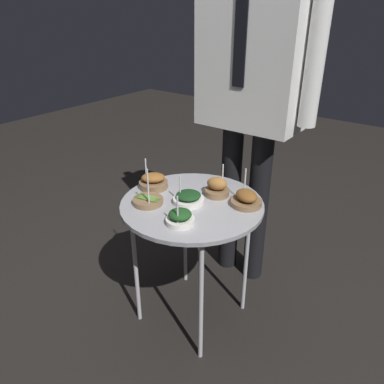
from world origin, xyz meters
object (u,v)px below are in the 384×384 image
at_px(serving_cart, 192,212).
at_px(bowl_roast_center, 246,199).
at_px(bowl_roast_mid_right, 217,188).
at_px(bowl_spinach_front_center, 188,198).
at_px(bowl_roast_back_left, 153,182).
at_px(bowl_spinach_back_right, 180,218).
at_px(bowl_asparagus_mid_left, 148,200).
at_px(waiter_figure, 253,75).

bearing_deg(serving_cart, bowl_roast_center, 31.18).
xyz_separation_m(serving_cart, bowl_roast_mid_right, (0.05, 0.12, 0.08)).
relative_size(serving_cart, bowl_spinach_front_center, 4.76).
xyz_separation_m(bowl_roast_back_left, bowl_spinach_back_right, (0.30, -0.18, -0.00)).
bearing_deg(bowl_asparagus_mid_left, serving_cart, 39.95).
height_order(bowl_spinach_front_center, waiter_figure, waiter_figure).
bearing_deg(bowl_asparagus_mid_left, waiter_figure, 75.51).
bearing_deg(bowl_spinach_back_right, waiter_figure, 95.71).
height_order(bowl_spinach_back_right, waiter_figure, waiter_figure).
bearing_deg(serving_cart, bowl_roast_back_left, 177.85).
height_order(bowl_roast_back_left, bowl_asparagus_mid_left, bowl_asparagus_mid_left).
bearing_deg(bowl_spinach_front_center, bowl_spinach_back_right, -63.39).
relative_size(bowl_roast_mid_right, bowl_spinach_back_right, 1.04).
bearing_deg(bowl_asparagus_mid_left, bowl_roast_center, 35.13).
height_order(bowl_roast_back_left, bowl_spinach_front_center, bowl_roast_back_left).
distance_m(bowl_spinach_front_center, bowl_roast_center, 0.25).
distance_m(serving_cart, bowl_asparagus_mid_left, 0.20).
distance_m(bowl_roast_mid_right, bowl_roast_center, 0.15).
bearing_deg(bowl_spinach_back_right, bowl_spinach_front_center, 116.61).
distance_m(bowl_asparagus_mid_left, bowl_spinach_back_right, 0.22).
distance_m(bowl_roast_mid_right, bowl_spinach_front_center, 0.15).
xyz_separation_m(serving_cart, bowl_spinach_front_center, (-0.01, -0.01, 0.07)).
bearing_deg(waiter_figure, bowl_spinach_back_right, -84.29).
xyz_separation_m(bowl_roast_mid_right, bowl_asparagus_mid_left, (-0.19, -0.24, -0.02)).
height_order(bowl_asparagus_mid_left, bowl_spinach_back_right, bowl_asparagus_mid_left).
xyz_separation_m(serving_cart, bowl_roast_back_left, (-0.23, 0.01, 0.08)).
xyz_separation_m(bowl_roast_back_left, waiter_figure, (0.24, 0.45, 0.44)).
distance_m(serving_cart, waiter_figure, 0.69).
height_order(serving_cart, bowl_roast_mid_right, bowl_roast_mid_right).
distance_m(bowl_spinach_front_center, waiter_figure, 0.65).
bearing_deg(bowl_roast_center, bowl_asparagus_mid_left, -144.87).
bearing_deg(bowl_roast_mid_right, serving_cart, -111.14).
bearing_deg(waiter_figure, bowl_roast_mid_right, -82.82).
bearing_deg(serving_cart, waiter_figure, 89.38).
bearing_deg(bowl_spinach_front_center, bowl_roast_mid_right, 67.14).
xyz_separation_m(bowl_asparagus_mid_left, bowl_spinach_back_right, (0.21, -0.04, 0.01)).
xyz_separation_m(serving_cart, waiter_figure, (0.00, 0.46, 0.52)).
distance_m(bowl_roast_back_left, waiter_figure, 0.67).
height_order(bowl_asparagus_mid_left, waiter_figure, waiter_figure).
relative_size(serving_cart, bowl_spinach_back_right, 4.70).
distance_m(bowl_roast_back_left, bowl_asparagus_mid_left, 0.16).
bearing_deg(bowl_roast_back_left, bowl_asparagus_mid_left, -56.49).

